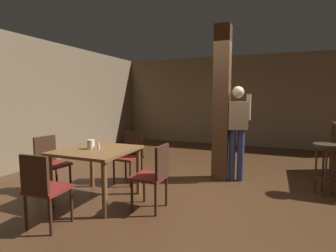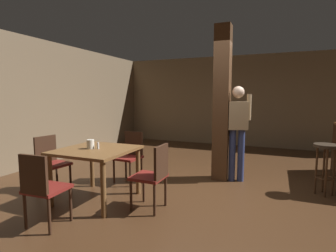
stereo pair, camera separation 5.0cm
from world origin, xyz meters
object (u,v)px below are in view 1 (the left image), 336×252
at_px(chair_north, 130,154).
at_px(standing_person, 237,126).
at_px(chair_east, 154,173).
at_px(dining_table, 97,157).
at_px(napkin_cup, 91,144).
at_px(chair_south, 43,187).
at_px(bar_stool_near, 325,156).
at_px(salt_shaker, 98,146).
at_px(chair_west, 50,161).

height_order(chair_north, standing_person, standing_person).
xyz_separation_m(chair_north, chair_east, (0.92, -0.93, 0.00)).
relative_size(dining_table, napkin_cup, 7.69).
bearing_deg(dining_table, napkin_cup, -161.93).
xyz_separation_m(chair_south, napkin_cup, (-0.05, 0.92, 0.33)).
relative_size(dining_table, standing_person, 0.60).
relative_size(chair_south, napkin_cup, 6.60).
xyz_separation_m(standing_person, bar_stool_near, (1.38, -0.17, -0.40)).
xyz_separation_m(dining_table, chair_east, (0.93, 0.01, -0.15)).
distance_m(salt_shaker, standing_person, 2.45).
height_order(chair_south, chair_west, same).
xyz_separation_m(dining_table, napkin_cup, (-0.08, -0.03, 0.18)).
bearing_deg(chair_north, chair_south, -91.36).
xyz_separation_m(chair_west, standing_person, (2.71, 1.69, 0.50)).
bearing_deg(chair_south, chair_east, 44.83).
xyz_separation_m(chair_south, chair_east, (0.96, 0.96, 0.00)).
xyz_separation_m(dining_table, salt_shaker, (0.04, 0.00, 0.17)).
bearing_deg(napkin_cup, dining_table, 18.07).
bearing_deg(chair_east, chair_north, 134.62).
height_order(dining_table, bar_stool_near, bar_stool_near).
height_order(chair_west, salt_shaker, chair_west).
distance_m(chair_south, standing_person, 3.25).
bearing_deg(chair_east, bar_stool_near, 34.28).
xyz_separation_m(chair_south, salt_shaker, (0.07, 0.95, 0.32)).
distance_m(chair_east, chair_west, 1.85).
height_order(napkin_cup, salt_shaker, napkin_cup).
bearing_deg(chair_east, chair_west, -179.99).
height_order(chair_east, standing_person, standing_person).
bearing_deg(salt_shaker, napkin_cup, -165.79).
bearing_deg(dining_table, chair_north, 89.10).
relative_size(chair_north, chair_west, 1.00).
bearing_deg(standing_person, napkin_cup, -137.26).
bearing_deg(chair_east, standing_person, 63.08).
xyz_separation_m(chair_west, bar_stool_near, (4.09, 1.52, 0.10)).
height_order(chair_east, salt_shaker, chair_east).
xyz_separation_m(salt_shaker, standing_person, (1.75, 1.70, 0.18)).
bearing_deg(chair_north, chair_west, -135.21).
height_order(napkin_cup, standing_person, standing_person).
bearing_deg(napkin_cup, chair_east, 2.05).
height_order(chair_east, chair_west, same).
bearing_deg(chair_west, chair_north, 44.79).
height_order(salt_shaker, standing_person, standing_person).
bearing_deg(chair_north, standing_person, 23.15).
relative_size(chair_north, standing_person, 0.52).
bearing_deg(chair_east, salt_shaker, -179.52).
bearing_deg(napkin_cup, chair_north, 84.58).
bearing_deg(bar_stool_near, chair_south, -142.20).
height_order(chair_east, bar_stool_near, chair_east).
xyz_separation_m(chair_west, salt_shaker, (0.96, -0.01, 0.32)).
xyz_separation_m(chair_west, napkin_cup, (0.85, -0.04, 0.33)).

